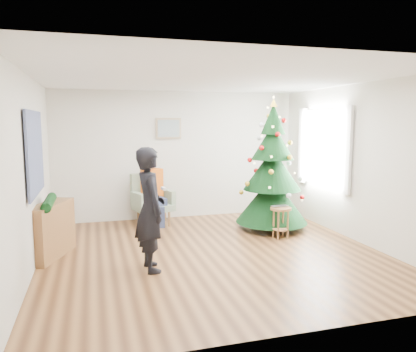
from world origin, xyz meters
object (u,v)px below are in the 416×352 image
object	(u,v)px
armchair	(152,206)
console	(51,230)
christmas_tree	(272,171)
standing_man	(150,209)
stool	(281,223)

from	to	relation	value
armchair	console	distance (m)	2.33
christmas_tree	armchair	world-z (taller)	christmas_tree
armchair	standing_man	size ratio (longest dim) A/B	0.59
stool	console	bearing A→B (deg)	179.37
stool	standing_man	xyz separation A→B (m)	(-2.34, -0.88, 0.55)
console	standing_man	bearing A→B (deg)	-12.50
stool	armchair	xyz separation A→B (m)	(-1.96, 1.62, 0.08)
christmas_tree	armchair	xyz separation A→B (m)	(-2.09, 0.97, -0.72)
standing_man	console	size ratio (longest dim) A/B	1.65
armchair	christmas_tree	bearing A→B (deg)	-42.37
armchair	standing_man	distance (m)	2.57
standing_man	armchair	bearing A→B (deg)	-14.41
christmas_tree	armchair	distance (m)	2.41
christmas_tree	stool	distance (m)	1.04
standing_man	console	distance (m)	1.68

